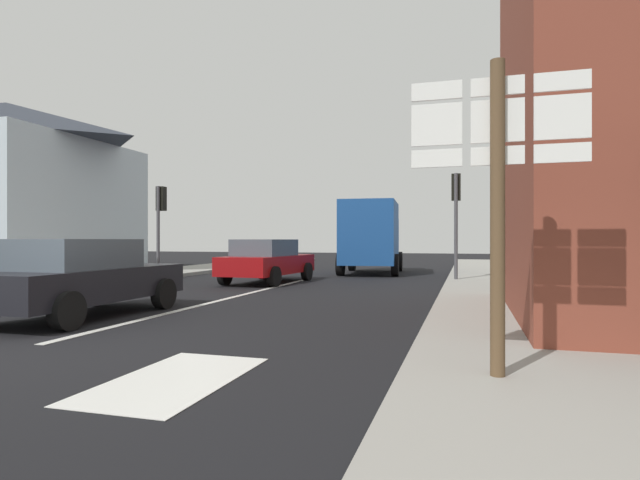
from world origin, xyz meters
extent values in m
plane|color=black|center=(0.00, 10.00, 0.00)|extent=(80.00, 80.00, 0.00)
cube|color=gray|center=(6.54, 8.00, 0.07)|extent=(3.03, 44.00, 0.14)
cube|color=gray|center=(-6.54, 8.00, 0.07)|extent=(3.03, 44.00, 0.14)
cube|color=silver|center=(0.00, 6.00, 0.01)|extent=(0.16, 12.00, 0.01)
cube|color=silver|center=(2.76, -1.00, 0.01)|extent=(1.20, 2.20, 0.01)
cube|color=silver|center=(-12.91, 11.18, 2.74)|extent=(8.46, 7.59, 5.48)
pyramid|color=#2D333D|center=(-12.91, 11.18, 6.35)|extent=(8.88, 7.97, 1.75)
cube|color=silver|center=(-12.91, 15.57, 0.35)|extent=(5.07, 1.20, 0.70)
cube|color=black|center=(-1.33, 2.37, 0.62)|extent=(1.75, 4.20, 0.60)
cube|color=#47515B|center=(-1.33, 2.12, 1.19)|extent=(1.55, 2.10, 0.55)
cylinder|color=black|center=(-2.21, 3.72, 0.32)|extent=(0.22, 0.64, 0.64)
cylinder|color=black|center=(-0.46, 3.72, 0.32)|extent=(0.22, 0.64, 0.64)
cylinder|color=black|center=(-0.46, 1.02, 0.32)|extent=(0.22, 0.64, 0.64)
cube|color=maroon|center=(-0.81, 10.44, 0.62)|extent=(2.06, 4.32, 0.60)
cube|color=#47515B|center=(-0.83, 10.20, 1.19)|extent=(1.70, 2.21, 0.55)
cylinder|color=black|center=(-1.59, 11.86, 0.32)|extent=(0.27, 0.65, 0.64)
cylinder|color=black|center=(0.16, 11.72, 0.32)|extent=(0.27, 0.65, 0.64)
cylinder|color=black|center=(-1.79, 9.16, 0.32)|extent=(0.27, 0.65, 0.64)
cylinder|color=black|center=(-0.04, 9.03, 0.32)|extent=(0.27, 0.65, 0.64)
cube|color=#19478C|center=(1.76, 15.46, 1.75)|extent=(2.48, 3.86, 2.60)
cube|color=#19478C|center=(1.56, 17.95, 1.45)|extent=(2.19, 1.46, 2.00)
cube|color=#47515B|center=(1.55, 18.00, 2.25)|extent=(1.76, 0.24, 0.70)
cylinder|color=black|center=(0.47, 17.82, 0.45)|extent=(0.35, 0.92, 0.90)
cylinder|color=black|center=(2.66, 17.99, 0.45)|extent=(0.35, 0.92, 0.90)
cylinder|color=black|center=(0.73, 14.43, 0.45)|extent=(0.35, 0.92, 0.90)
cylinder|color=black|center=(2.93, 14.60, 0.45)|extent=(0.35, 0.92, 0.90)
cylinder|color=brown|center=(5.97, -0.46, 1.60)|extent=(0.14, 0.14, 3.20)
cube|color=white|center=(5.39, -0.41, 2.96)|extent=(0.50, 0.03, 0.18)
cube|color=black|center=(5.39, -0.39, 2.96)|extent=(0.43, 0.01, 0.13)
cube|color=white|center=(5.39, -0.41, 2.62)|extent=(0.50, 0.03, 0.42)
cube|color=black|center=(5.39, -0.39, 2.62)|extent=(0.43, 0.01, 0.32)
cube|color=white|center=(5.39, -0.41, 2.28)|extent=(0.50, 0.03, 0.18)
cube|color=black|center=(5.39, -0.39, 2.28)|extent=(0.43, 0.01, 0.13)
cube|color=white|center=(5.97, -0.41, 2.96)|extent=(0.50, 0.03, 0.18)
cube|color=black|center=(5.97, -0.39, 2.96)|extent=(0.43, 0.01, 0.13)
cube|color=white|center=(5.97, -0.41, 2.62)|extent=(0.50, 0.03, 0.42)
cube|color=black|center=(5.97, -0.39, 2.62)|extent=(0.43, 0.01, 0.32)
cube|color=white|center=(5.97, -0.41, 2.28)|extent=(0.50, 0.03, 0.18)
cube|color=black|center=(5.97, -0.39, 2.28)|extent=(0.43, 0.01, 0.13)
cube|color=white|center=(6.55, -0.41, 2.96)|extent=(0.50, 0.03, 0.18)
cube|color=black|center=(6.55, -0.39, 2.96)|extent=(0.43, 0.01, 0.13)
cube|color=white|center=(6.55, -0.41, 2.62)|extent=(0.50, 0.03, 0.42)
cube|color=black|center=(6.55, -0.39, 2.62)|extent=(0.43, 0.01, 0.32)
cube|color=white|center=(6.55, -0.41, 2.28)|extent=(0.50, 0.03, 0.18)
cube|color=black|center=(6.55, -0.39, 2.28)|extent=(0.43, 0.01, 0.13)
cylinder|color=#47474C|center=(5.33, 11.97, 1.84)|extent=(0.12, 0.12, 3.69)
cube|color=black|center=(5.33, 12.17, 3.24)|extent=(0.30, 0.28, 0.90)
sphere|color=#360303|center=(5.33, 12.31, 3.51)|extent=(0.18, 0.18, 0.18)
sphere|color=orange|center=(5.33, 12.31, 3.23)|extent=(0.18, 0.18, 0.18)
sphere|color=black|center=(5.33, 12.31, 2.95)|extent=(0.18, 0.18, 0.18)
cylinder|color=#47474C|center=(-5.33, 10.78, 1.72)|extent=(0.12, 0.12, 3.45)
cube|color=black|center=(-5.33, 10.98, 3.00)|extent=(0.30, 0.28, 0.90)
sphere|color=#360303|center=(-5.33, 11.12, 3.27)|extent=(0.18, 0.18, 0.18)
sphere|color=orange|center=(-5.33, 11.12, 2.99)|extent=(0.18, 0.18, 0.18)
sphere|color=black|center=(-5.33, 11.12, 2.71)|extent=(0.18, 0.18, 0.18)
camera|label=1|loc=(5.69, -5.67, 1.46)|focal=28.59mm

